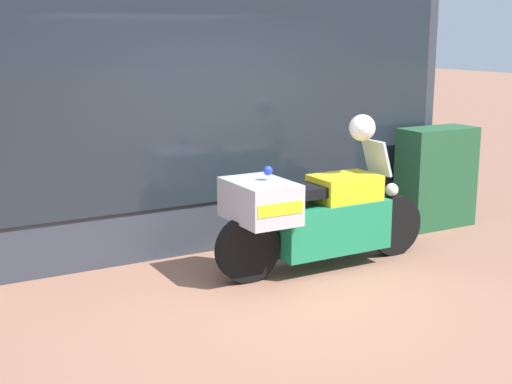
{
  "coord_description": "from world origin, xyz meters",
  "views": [
    {
      "loc": [
        -3.12,
        -4.87,
        2.32
      ],
      "look_at": [
        0.33,
        1.27,
        0.73
      ],
      "focal_mm": 50.0,
      "sensor_mm": 36.0,
      "label": 1
    }
  ],
  "objects": [
    {
      "name": "white_helmet",
      "position": [
        1.27,
        0.77,
        1.38
      ],
      "size": [
        0.27,
        0.27,
        0.27
      ],
      "primitive_type": "sphere",
      "color": "white",
      "rests_on": "paramedic_motorcycle"
    },
    {
      "name": "shop_building",
      "position": [
        -0.43,
        2.0,
        1.74
      ],
      "size": [
        6.34,
        0.55,
        3.47
      ],
      "color": "#333842",
      "rests_on": "ground"
    },
    {
      "name": "ground_plane",
      "position": [
        0.0,
        0.0,
        0.0
      ],
      "size": [
        60.0,
        60.0,
        0.0
      ],
      "primitive_type": "plane",
      "color": "#8E604C"
    },
    {
      "name": "paramedic_motorcycle",
      "position": [
        0.69,
        0.77,
        0.56
      ],
      "size": [
        2.39,
        0.76,
        1.25
      ],
      "rotation": [
        0.0,
        0.0,
        -0.0
      ],
      "color": "black",
      "rests_on": "ground"
    },
    {
      "name": "utility_cabinet",
      "position": [
        2.91,
        1.41,
        0.6
      ],
      "size": [
        0.94,
        0.45,
        1.2
      ],
      "primitive_type": "cube",
      "color": "#235633",
      "rests_on": "ground"
    },
    {
      "name": "window_display",
      "position": [
        0.39,
        2.03,
        0.5
      ],
      "size": [
        4.95,
        0.3,
        2.12
      ],
      "color": "slate",
      "rests_on": "ground"
    }
  ]
}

